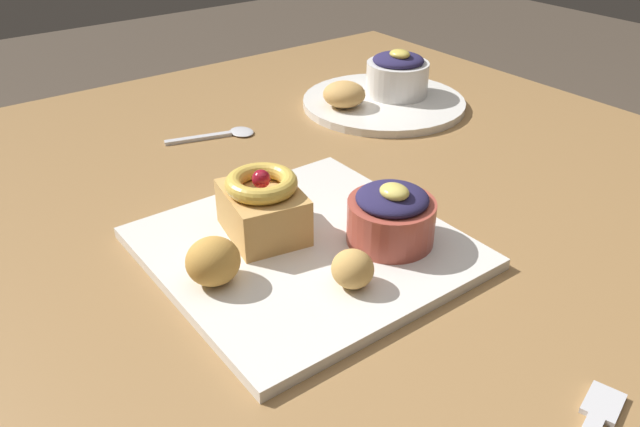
{
  "coord_description": "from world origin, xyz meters",
  "views": [
    {
      "loc": [
        0.46,
        -0.46,
        1.1
      ],
      "look_at": [
        0.01,
        -0.13,
        0.77
      ],
      "focal_mm": 35.36,
      "sensor_mm": 36.0,
      "label": 1
    }
  ],
  "objects_px": {
    "fritter_middle": "(213,261)",
    "back_ramekin": "(397,74)",
    "cake_slice": "(263,205)",
    "fritter_front": "(353,269)",
    "back_plate": "(384,103)",
    "back_pastry": "(344,94)",
    "spoon": "(223,134)",
    "front_plate": "(304,248)",
    "berry_ramekin": "(391,216)"
  },
  "relations": [
    {
      "from": "back_ramekin",
      "to": "back_pastry",
      "type": "distance_m",
      "value": 0.1
    },
    {
      "from": "fritter_front",
      "to": "back_pastry",
      "type": "distance_m",
      "value": 0.46
    },
    {
      "from": "cake_slice",
      "to": "back_pastry",
      "type": "bearing_deg",
      "value": 128.5
    },
    {
      "from": "front_plate",
      "to": "spoon",
      "type": "xyz_separation_m",
      "value": [
        -0.31,
        0.08,
        -0.0
      ]
    },
    {
      "from": "front_plate",
      "to": "fritter_middle",
      "type": "relative_size",
      "value": 5.68
    },
    {
      "from": "cake_slice",
      "to": "fritter_front",
      "type": "bearing_deg",
      "value": 7.74
    },
    {
      "from": "back_ramekin",
      "to": "berry_ramekin",
      "type": "bearing_deg",
      "value": -43.68
    },
    {
      "from": "back_plate",
      "to": "back_pastry",
      "type": "height_order",
      "value": "back_pastry"
    },
    {
      "from": "fritter_middle",
      "to": "back_pastry",
      "type": "xyz_separation_m",
      "value": [
        -0.28,
        0.38,
        -0.0
      ]
    },
    {
      "from": "cake_slice",
      "to": "back_plate",
      "type": "relative_size",
      "value": 0.4
    },
    {
      "from": "back_plate",
      "to": "back_ramekin",
      "type": "distance_m",
      "value": 0.05
    },
    {
      "from": "front_plate",
      "to": "fritter_front",
      "type": "xyz_separation_m",
      "value": [
        0.08,
        -0.01,
        0.02
      ]
    },
    {
      "from": "berry_ramekin",
      "to": "fritter_front",
      "type": "xyz_separation_m",
      "value": [
        0.04,
        -0.08,
        -0.01
      ]
    },
    {
      "from": "berry_ramekin",
      "to": "back_plate",
      "type": "bearing_deg",
      "value": 139.0
    },
    {
      "from": "back_plate",
      "to": "fritter_front",
      "type": "bearing_deg",
      "value": -45.23
    },
    {
      "from": "front_plate",
      "to": "fritter_front",
      "type": "height_order",
      "value": "fritter_front"
    },
    {
      "from": "back_ramekin",
      "to": "back_pastry",
      "type": "bearing_deg",
      "value": -95.5
    },
    {
      "from": "cake_slice",
      "to": "back_ramekin",
      "type": "bearing_deg",
      "value": 119.66
    },
    {
      "from": "fritter_middle",
      "to": "front_plate",
      "type": "bearing_deg",
      "value": 91.38
    },
    {
      "from": "fritter_middle",
      "to": "back_ramekin",
      "type": "distance_m",
      "value": 0.55
    },
    {
      "from": "front_plate",
      "to": "back_pastry",
      "type": "relative_size",
      "value": 4.44
    },
    {
      "from": "fritter_front",
      "to": "cake_slice",
      "type": "bearing_deg",
      "value": -172.26
    },
    {
      "from": "spoon",
      "to": "berry_ramekin",
      "type": "bearing_deg",
      "value": -75.39
    },
    {
      "from": "back_ramekin",
      "to": "back_pastry",
      "type": "height_order",
      "value": "back_ramekin"
    },
    {
      "from": "back_ramekin",
      "to": "spoon",
      "type": "relative_size",
      "value": 0.8
    },
    {
      "from": "fritter_middle",
      "to": "back_plate",
      "type": "relative_size",
      "value": 0.2
    },
    {
      "from": "berry_ramekin",
      "to": "back_ramekin",
      "type": "height_order",
      "value": "back_ramekin"
    },
    {
      "from": "fritter_front",
      "to": "back_ramekin",
      "type": "bearing_deg",
      "value": 132.71
    },
    {
      "from": "cake_slice",
      "to": "berry_ramekin",
      "type": "xyz_separation_m",
      "value": [
        0.09,
        0.1,
        -0.0
      ]
    },
    {
      "from": "fritter_middle",
      "to": "back_ramekin",
      "type": "bearing_deg",
      "value": 119.4
    },
    {
      "from": "back_plate",
      "to": "spoon",
      "type": "distance_m",
      "value": 0.27
    },
    {
      "from": "back_ramekin",
      "to": "fritter_middle",
      "type": "bearing_deg",
      "value": -60.6
    },
    {
      "from": "cake_slice",
      "to": "back_pastry",
      "type": "xyz_separation_m",
      "value": [
        -0.24,
        0.3,
        -0.01
      ]
    },
    {
      "from": "cake_slice",
      "to": "berry_ramekin",
      "type": "bearing_deg",
      "value": 47.0
    },
    {
      "from": "front_plate",
      "to": "spoon",
      "type": "distance_m",
      "value": 0.32
    },
    {
      "from": "back_ramekin",
      "to": "spoon",
      "type": "distance_m",
      "value": 0.3
    },
    {
      "from": "back_plate",
      "to": "front_plate",
      "type": "bearing_deg",
      "value": -52.58
    },
    {
      "from": "berry_ramekin",
      "to": "back_plate",
      "type": "distance_m",
      "value": 0.41
    },
    {
      "from": "cake_slice",
      "to": "back_plate",
      "type": "distance_m",
      "value": 0.43
    },
    {
      "from": "cake_slice",
      "to": "back_ramekin",
      "type": "distance_m",
      "value": 0.46
    },
    {
      "from": "spoon",
      "to": "back_ramekin",
      "type": "bearing_deg",
      "value": 7.05
    },
    {
      "from": "fritter_middle",
      "to": "back_plate",
      "type": "xyz_separation_m",
      "value": [
        -0.27,
        0.45,
        -0.03
      ]
    },
    {
      "from": "fritter_middle",
      "to": "spoon",
      "type": "distance_m",
      "value": 0.37
    },
    {
      "from": "back_plate",
      "to": "back_ramekin",
      "type": "relative_size",
      "value": 2.6
    },
    {
      "from": "back_plate",
      "to": "back_pastry",
      "type": "bearing_deg",
      "value": -101.09
    },
    {
      "from": "berry_ramekin",
      "to": "fritter_middle",
      "type": "relative_size",
      "value": 1.75
    },
    {
      "from": "cake_slice",
      "to": "fritter_middle",
      "type": "relative_size",
      "value": 2.01
    },
    {
      "from": "front_plate",
      "to": "back_plate",
      "type": "xyz_separation_m",
      "value": [
        -0.26,
        0.34,
        0.0
      ]
    },
    {
      "from": "berry_ramekin",
      "to": "back_pastry",
      "type": "height_order",
      "value": "berry_ramekin"
    },
    {
      "from": "berry_ramekin",
      "to": "back_plate",
      "type": "relative_size",
      "value": 0.35
    }
  ]
}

